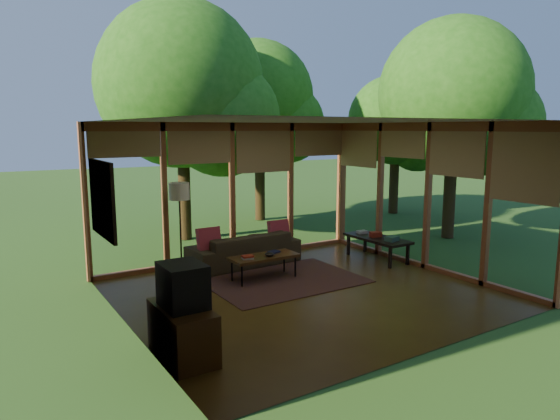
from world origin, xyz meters
TOP-DOWN VIEW (x-y plane):
  - floor at (0.00, 0.00)m, footprint 5.50×5.50m
  - ceiling at (0.00, 0.00)m, footprint 5.50×5.50m
  - wall_left at (-2.75, 0.00)m, footprint 0.04×5.00m
  - wall_front at (0.00, -2.50)m, footprint 5.50×0.04m
  - window_wall_back at (0.00, 2.50)m, footprint 5.50×0.12m
  - window_wall_right at (2.75, 0.00)m, footprint 0.12×5.00m
  - exterior_lawn at (8.00, 8.00)m, footprint 40.00×40.00m
  - tree_nw at (-0.11, 4.79)m, footprint 3.78×3.78m
  - tree_ne at (2.66, 6.10)m, footprint 3.12×3.12m
  - tree_se at (5.18, 1.53)m, footprint 3.37×3.37m
  - tree_far at (6.54, 4.78)m, footprint 2.66×2.66m
  - rug at (0.07, 0.74)m, footprint 2.58×1.83m
  - sofa at (-0.02, 2.00)m, footprint 2.16×0.91m
  - pillow_left at (-0.77, 1.95)m, footprint 0.43×0.23m
  - pillow_right at (0.73, 1.95)m, footprint 0.42×0.22m
  - ct_book_lower at (-0.52, 0.94)m, footprint 0.21×0.18m
  - ct_book_upper at (-0.52, 0.94)m, footprint 0.20×0.16m
  - ct_book_side at (0.08, 1.07)m, footprint 0.23×0.20m
  - ct_bowl at (-0.12, 0.89)m, footprint 0.16×0.16m
  - media_cabinet at (-2.47, -1.08)m, footprint 0.50×1.00m
  - television at (-2.45, -1.08)m, footprint 0.45×0.55m
  - console_book_a at (2.40, 0.52)m, footprint 0.27×0.22m
  - console_book_b at (2.40, 0.97)m, footprint 0.25×0.21m
  - console_book_c at (2.40, 1.37)m, footprint 0.21×0.16m
  - floor_lamp at (-1.26, 2.07)m, footprint 0.36×0.36m
  - coffee_table at (-0.17, 0.99)m, footprint 1.20×0.50m
  - side_console at (2.40, 0.92)m, footprint 0.60×1.40m
  - wall_painting at (-2.71, 1.40)m, footprint 0.06×1.35m

SIDE VIEW (x-z plane):
  - exterior_lawn at x=8.00m, z-range -0.01..-0.01m
  - floor at x=0.00m, z-range 0.00..0.00m
  - rug at x=0.07m, z-range 0.00..0.01m
  - media_cabinet at x=-2.47m, z-range 0.00..0.60m
  - sofa at x=-0.02m, z-range 0.00..0.62m
  - coffee_table at x=-0.17m, z-range 0.18..0.60m
  - side_console at x=2.40m, z-range 0.18..0.64m
  - ct_book_lower at x=-0.52m, z-range 0.42..0.45m
  - ct_book_side at x=0.08m, z-range 0.42..0.45m
  - ct_bowl at x=-0.12m, z-range 0.42..0.50m
  - ct_book_upper at x=-0.52m, z-range 0.45..0.49m
  - console_book_c at x=2.40m, z-range 0.45..0.51m
  - console_book_a at x=2.40m, z-range 0.46..0.54m
  - console_book_b at x=2.40m, z-range 0.45..0.55m
  - pillow_right at x=0.73m, z-range 0.37..0.81m
  - pillow_left at x=-0.77m, z-range 0.37..0.82m
  - television at x=-2.45m, z-range 0.60..1.10m
  - wall_left at x=-2.75m, z-range 0.00..2.70m
  - wall_front at x=0.00m, z-range 0.00..2.70m
  - window_wall_back at x=0.00m, z-range 0.00..2.70m
  - window_wall_right at x=2.75m, z-range 0.00..2.70m
  - floor_lamp at x=-1.26m, z-range 0.58..2.23m
  - wall_painting at x=-2.71m, z-range 0.98..2.12m
  - ceiling at x=0.00m, z-range 2.70..2.70m
  - tree_far at x=6.54m, z-range 0.73..4.88m
  - tree_se at x=5.18m, z-range 0.85..5.93m
  - tree_ne at x=2.66m, z-range 0.93..5.95m
  - tree_nw at x=-0.11m, z-range 0.83..6.29m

